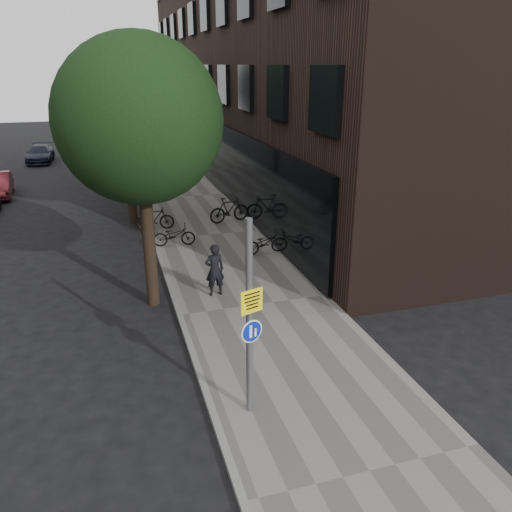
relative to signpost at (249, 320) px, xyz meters
name	(u,v)px	position (x,y,z in m)	size (l,w,h in m)	color
ground	(288,372)	(1.27, 1.17, -2.16)	(120.00, 120.00, 0.00)	black
sidewalk	(210,236)	(1.52, 11.17, -2.10)	(4.50, 60.00, 0.12)	slate
curb_edge	(154,241)	(-0.73, 11.17, -2.10)	(0.15, 60.00, 0.13)	slate
building_right_dark_brick	(297,23)	(9.77, 23.17, 6.84)	(12.00, 40.00, 18.00)	black
street_tree_near	(142,127)	(-1.26, 5.81, 2.95)	(4.40, 4.40, 7.50)	black
street_tree_mid	(125,104)	(-1.26, 14.31, 2.95)	(5.00, 5.00, 7.80)	black
street_tree_far	(116,93)	(-1.26, 23.31, 2.95)	(5.00, 5.00, 7.80)	black
signpost	(249,320)	(0.00, 0.00, 0.00)	(0.45, 0.17, 4.04)	#595B5E
pedestrian	(215,270)	(0.51, 5.51, -1.24)	(0.59, 0.39, 1.61)	black
parked_bike_facade_near	(265,243)	(3.05, 8.47, -1.63)	(0.54, 1.56, 0.82)	black
parked_bike_facade_far	(229,210)	(2.73, 12.67, -1.48)	(0.53, 1.86, 1.12)	black
parked_bike_curb_near	(174,235)	(-0.05, 10.27, -1.62)	(0.56, 1.60, 0.84)	black
parked_bike_curb_far	(155,218)	(-0.53, 12.54, -1.56)	(0.45, 1.61, 0.97)	black
parked_car_far	(40,154)	(-6.76, 31.42, -1.56)	(1.67, 4.12, 1.20)	black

